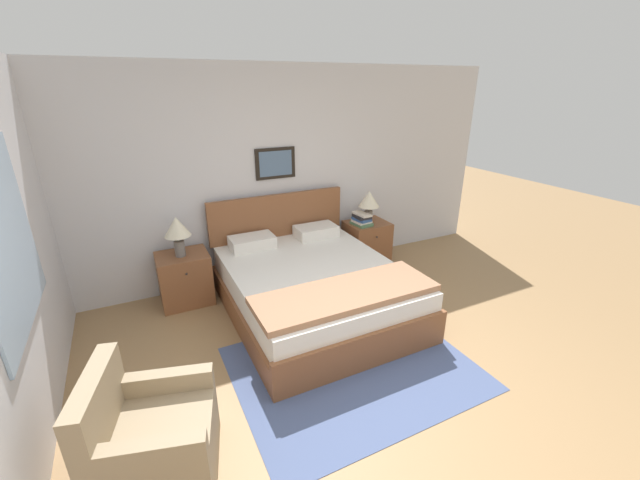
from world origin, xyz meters
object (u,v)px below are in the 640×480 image
object	(u,v)px
bed	(313,287)
nightstand_near_window	(185,278)
armchair	(151,441)
table_lamp_near_window	(177,229)
table_lamp_by_door	(369,201)
nightstand_by_door	(367,242)

from	to	relation	value
bed	nightstand_near_window	distance (m)	1.49
nightstand_near_window	armchair	bearing A→B (deg)	-103.75
table_lamp_near_window	nightstand_near_window	bearing A→B (deg)	70.00
nightstand_near_window	table_lamp_by_door	size ratio (longest dim) A/B	1.31
bed	nightstand_by_door	distance (m)	1.49
bed	table_lamp_near_window	bearing A→B (deg)	146.78
table_lamp_near_window	table_lamp_by_door	bearing A→B (deg)	0.00
bed	nightstand_by_door	xyz separation A→B (m)	(1.23, 0.84, -0.00)
nightstand_near_window	table_lamp_by_door	bearing A→B (deg)	-0.67
armchair	table_lamp_near_window	xyz separation A→B (m)	(0.52, 2.15, 0.62)
armchair	table_lamp_by_door	world-z (taller)	table_lamp_by_door
bed	table_lamp_by_door	world-z (taller)	bed
nightstand_near_window	table_lamp_near_window	xyz separation A→B (m)	(-0.01, -0.03, 0.61)
armchair	table_lamp_by_door	xyz separation A→B (m)	(2.97, 2.15, 0.62)
nightstand_by_door	table_lamp_near_window	bearing A→B (deg)	-179.34
bed	armchair	world-z (taller)	bed
armchair	nightstand_by_door	world-z (taller)	armchair
armchair	nightstand_near_window	world-z (taller)	armchair
bed	nightstand_near_window	size ratio (longest dim) A/B	3.66
armchair	bed	bearing A→B (deg)	142.62
bed	table_lamp_near_window	xyz separation A→B (m)	(-1.24, 0.81, 0.61)
armchair	table_lamp_by_door	bearing A→B (deg)	141.21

